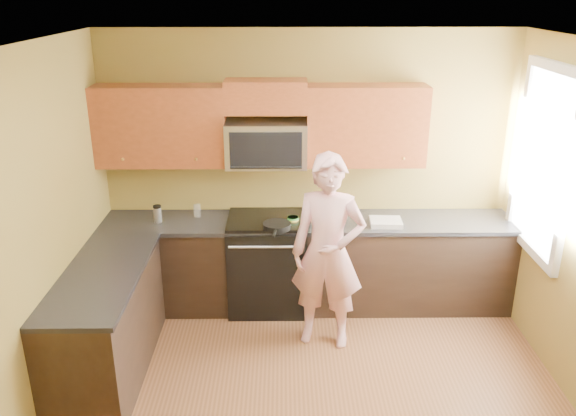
{
  "coord_description": "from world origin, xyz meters",
  "views": [
    {
      "loc": [
        -0.25,
        -3.53,
        3.04
      ],
      "look_at": [
        -0.2,
        1.3,
        1.2
      ],
      "focal_mm": 36.18,
      "sensor_mm": 36.0,
      "label": 1
    }
  ],
  "objects_px": {
    "butter_tub": "(293,223)",
    "travel_mug": "(158,222)",
    "stove": "(268,263)",
    "frying_pan": "(277,229)",
    "woman": "(328,253)",
    "microwave": "(267,165)"
  },
  "relations": [
    {
      "from": "butter_tub",
      "to": "travel_mug",
      "type": "bearing_deg",
      "value": 178.0
    },
    {
      "from": "stove",
      "to": "frying_pan",
      "type": "bearing_deg",
      "value": -69.07
    },
    {
      "from": "woman",
      "to": "frying_pan",
      "type": "height_order",
      "value": "woman"
    },
    {
      "from": "frying_pan",
      "to": "stove",
      "type": "bearing_deg",
      "value": 116.53
    },
    {
      "from": "frying_pan",
      "to": "travel_mug",
      "type": "distance_m",
      "value": 1.17
    },
    {
      "from": "stove",
      "to": "frying_pan",
      "type": "height_order",
      "value": "frying_pan"
    },
    {
      "from": "travel_mug",
      "to": "stove",
      "type": "bearing_deg",
      "value": 0.45
    },
    {
      "from": "woman",
      "to": "frying_pan",
      "type": "xyz_separation_m",
      "value": [
        -0.45,
        0.38,
        0.07
      ]
    },
    {
      "from": "woman",
      "to": "frying_pan",
      "type": "distance_m",
      "value": 0.59
    },
    {
      "from": "woman",
      "to": "travel_mug",
      "type": "height_order",
      "value": "woman"
    },
    {
      "from": "frying_pan",
      "to": "travel_mug",
      "type": "height_order",
      "value": "travel_mug"
    },
    {
      "from": "frying_pan",
      "to": "butter_tub",
      "type": "bearing_deg",
      "value": 58.15
    },
    {
      "from": "frying_pan",
      "to": "travel_mug",
      "type": "relative_size",
      "value": 2.69
    },
    {
      "from": "microwave",
      "to": "butter_tub",
      "type": "relative_size",
      "value": 6.8
    },
    {
      "from": "stove",
      "to": "microwave",
      "type": "xyz_separation_m",
      "value": [
        0.0,
        0.12,
        0.97
      ]
    },
    {
      "from": "butter_tub",
      "to": "travel_mug",
      "type": "xyz_separation_m",
      "value": [
        -1.3,
        0.05,
        0.0
      ]
    },
    {
      "from": "woman",
      "to": "frying_pan",
      "type": "bearing_deg",
      "value": 151.69
    },
    {
      "from": "stove",
      "to": "woman",
      "type": "height_order",
      "value": "woman"
    },
    {
      "from": "microwave",
      "to": "frying_pan",
      "type": "height_order",
      "value": "microwave"
    },
    {
      "from": "woman",
      "to": "stove",
      "type": "bearing_deg",
      "value": 142.71
    },
    {
      "from": "microwave",
      "to": "travel_mug",
      "type": "height_order",
      "value": "microwave"
    },
    {
      "from": "stove",
      "to": "butter_tub",
      "type": "xyz_separation_m",
      "value": [
        0.25,
        -0.05,
        0.45
      ]
    }
  ]
}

